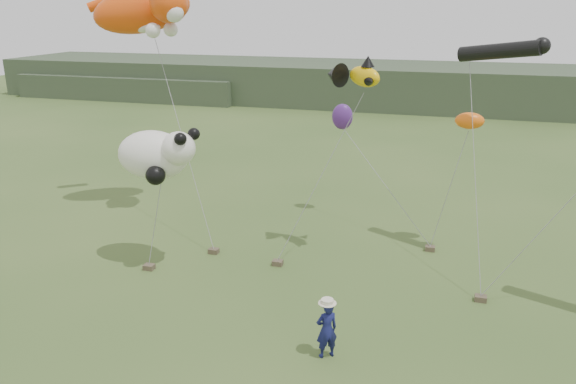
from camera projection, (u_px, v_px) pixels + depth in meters
The scene contains 8 objects.
ground at pixel (294, 345), 16.86m from camera, with size 120.00×120.00×0.00m, color #385123.
headland at pixel (381, 85), 57.81m from camera, with size 90.00×13.00×4.00m.
festival_attendant at pixel (327, 330), 16.04m from camera, with size 0.65×0.42×1.77m, color #14184D.
sandbag_anchors at pixel (307, 264), 21.89m from camera, with size 12.63×5.14×0.20m.
cat_kite at pixel (148, 9), 25.20m from camera, with size 5.89×4.06×2.72m.
fish_kite at pixel (353, 75), 20.96m from camera, with size 2.54×1.67×1.21m.
panda_kite at pixel (157, 155), 20.80m from camera, with size 3.25×2.10×2.02m.
misc_kites at pixel (387, 118), 24.57m from camera, with size 6.63×3.12×1.51m.
Camera 1 is at (3.90, -14.03, 9.68)m, focal length 35.00 mm.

